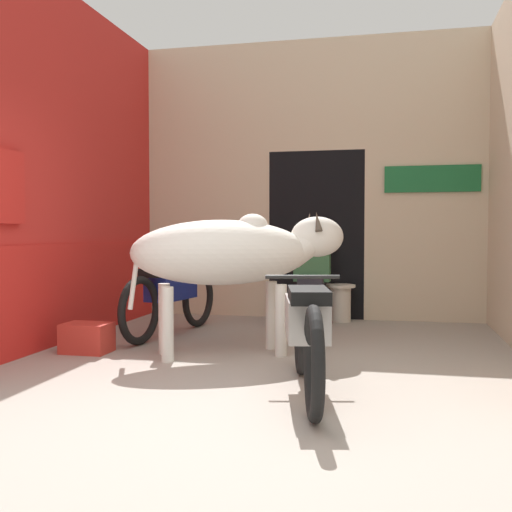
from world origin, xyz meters
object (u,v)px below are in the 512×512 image
at_px(plastic_stool, 340,302).
at_px(motorcycle_near, 307,330).
at_px(motorcycle_far, 171,294).
at_px(crate, 87,338).
at_px(cow, 233,253).
at_px(shopkeeper_seated, 312,271).

bearing_deg(plastic_stool, motorcycle_near, -89.32).
height_order(motorcycle_near, motorcycle_far, motorcycle_near).
bearing_deg(motorcycle_far, motorcycle_near, -49.21).
height_order(motorcycle_far, crate, motorcycle_far).
relative_size(cow, motorcycle_far, 1.05).
relative_size(cow, plastic_stool, 4.29).
distance_m(cow, plastic_stool, 2.51).
bearing_deg(motorcycle_near, plastic_stool, 90.68).
bearing_deg(cow, shopkeeper_seated, 77.03).
bearing_deg(plastic_stool, motorcycle_far, -141.29).
relative_size(cow, crate, 4.63).
distance_m(motorcycle_near, motorcycle_far, 2.75).
xyz_separation_m(motorcycle_far, plastic_stool, (1.76, 1.41, -0.20)).
bearing_deg(crate, cow, 9.04).
bearing_deg(motorcycle_far, plastic_stool, 38.71).
distance_m(motorcycle_far, plastic_stool, 2.26).
height_order(cow, shopkeeper_seated, cow).
bearing_deg(motorcycle_far, shopkeeper_seated, 39.95).
xyz_separation_m(motorcycle_near, plastic_stool, (-0.04, 3.49, -0.21)).
bearing_deg(crate, plastic_stool, 48.57).
xyz_separation_m(shopkeeper_seated, plastic_stool, (0.34, 0.22, -0.41)).
distance_m(cow, shopkeeper_seated, 2.12).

